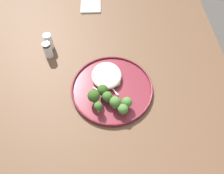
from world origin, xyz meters
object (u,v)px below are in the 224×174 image
(broccoli_floret_beside_noodles, at_px, (107,97))
(seared_scallop_right_edge, at_px, (104,81))
(broccoli_floret_near_rim, at_px, (127,102))
(broccoli_floret_front_edge, at_px, (123,109))
(broccoli_floret_tall_stalk, at_px, (94,96))
(salt_shaker, at_px, (49,41))
(seared_scallop_on_noodles, at_px, (112,79))
(broccoli_floret_rear_charred, at_px, (103,89))
(broccoli_floret_left_leaning, at_px, (98,106))
(seared_scallop_rear_pale, at_px, (106,77))
(pepper_shaker, at_px, (48,50))
(broccoli_floret_right_tilted, at_px, (115,102))
(seared_scallop_left_edge, at_px, (117,83))
(dinner_plate, at_px, (112,89))
(folded_napkin, at_px, (91,2))

(broccoli_floret_beside_noodles, bearing_deg, seared_scallop_right_edge, -175.67)
(seared_scallop_right_edge, distance_m, broccoli_floret_near_rim, 0.12)
(broccoli_floret_front_edge, bearing_deg, broccoli_floret_tall_stalk, -119.73)
(salt_shaker, bearing_deg, broccoli_floret_near_rim, 42.59)
(seared_scallop_on_noodles, distance_m, salt_shaker, 0.31)
(broccoli_floret_rear_charred, bearing_deg, broccoli_floret_near_rim, 53.32)
(seared_scallop_on_noodles, distance_m, broccoli_floret_left_leaning, 0.14)
(broccoli_floret_rear_charred, height_order, broccoli_floret_tall_stalk, broccoli_floret_tall_stalk)
(seared_scallop_rear_pale, height_order, pepper_shaker, pepper_shaker)
(broccoli_floret_tall_stalk, height_order, broccoli_floret_right_tilted, broccoli_floret_tall_stalk)
(seared_scallop_on_noodles, xyz_separation_m, salt_shaker, (-0.19, -0.24, 0.01))
(seared_scallop_left_edge, relative_size, broccoli_floret_near_rim, 0.50)
(broccoli_floret_right_tilted, height_order, broccoli_floret_front_edge, broccoli_floret_right_tilted)
(dinner_plate, distance_m, seared_scallop_right_edge, 0.04)
(broccoli_floret_tall_stalk, bearing_deg, salt_shaker, -147.97)
(broccoli_floret_beside_noodles, bearing_deg, broccoli_floret_rear_charred, -154.02)
(pepper_shaker, bearing_deg, broccoli_floret_beside_noodles, 43.11)
(broccoli_floret_near_rim, xyz_separation_m, broccoli_floret_front_edge, (0.02, -0.01, -0.00))
(dinner_plate, bearing_deg, pepper_shaker, -127.57)
(broccoli_floret_rear_charred, height_order, broccoli_floret_beside_noodles, broccoli_floret_rear_charred)
(broccoli_floret_right_tilted, relative_size, folded_napkin, 0.35)
(broccoli_floret_right_tilted, distance_m, broccoli_floret_front_edge, 0.04)
(broccoli_floret_left_leaning, bearing_deg, broccoli_floret_right_tilted, 101.76)
(dinner_plate, height_order, broccoli_floret_left_leaning, broccoli_floret_left_leaning)
(broccoli_floret_left_leaning, height_order, pepper_shaker, pepper_shaker)
(seared_scallop_right_edge, bearing_deg, broccoli_floret_tall_stalk, -27.37)
(seared_scallop_left_edge, distance_m, broccoli_floret_front_edge, 0.12)
(broccoli_floret_left_leaning, height_order, broccoli_floret_front_edge, broccoli_floret_left_leaning)
(seared_scallop_rear_pale, xyz_separation_m, broccoli_floret_beside_noodles, (0.09, -0.00, 0.02))
(seared_scallop_on_noodles, xyz_separation_m, folded_napkin, (-0.46, -0.07, -0.02))
(seared_scallop_rear_pale, bearing_deg, broccoli_floret_front_edge, 17.47)
(seared_scallop_right_edge, distance_m, seared_scallop_rear_pale, 0.02)
(seared_scallop_rear_pale, distance_m, broccoli_floret_front_edge, 0.15)
(broccoli_floret_beside_noodles, height_order, broccoli_floret_right_tilted, broccoli_floret_right_tilted)
(seared_scallop_on_noodles, xyz_separation_m, pepper_shaker, (-0.15, -0.24, 0.01))
(broccoli_floret_beside_noodles, xyz_separation_m, salt_shaker, (-0.27, -0.21, -0.00))
(broccoli_floret_beside_noodles, bearing_deg, seared_scallop_rear_pale, 178.47)
(seared_scallop_rear_pale, height_order, broccoli_floret_rear_charred, broccoli_floret_rear_charred)
(broccoli_floret_near_rim, relative_size, broccoli_floret_right_tilted, 0.93)
(broccoli_floret_left_leaning, relative_size, broccoli_floret_front_edge, 1.03)
(broccoli_floret_rear_charred, bearing_deg, broccoli_floret_left_leaning, -14.70)
(broccoli_floret_rear_charred, height_order, broccoli_floret_right_tilted, broccoli_floret_right_tilted)
(seared_scallop_on_noodles, bearing_deg, seared_scallop_left_edge, 38.78)
(broccoli_floret_beside_noodles, distance_m, broccoli_floret_tall_stalk, 0.04)
(dinner_plate, distance_m, seared_scallop_rear_pale, 0.05)
(seared_scallop_right_edge, distance_m, seared_scallop_left_edge, 0.04)
(seared_scallop_rear_pale, distance_m, broccoli_floret_right_tilted, 0.12)
(dinner_plate, height_order, folded_napkin, dinner_plate)
(broccoli_floret_near_rim, relative_size, broccoli_floret_front_edge, 1.02)
(seared_scallop_left_edge, height_order, salt_shaker, salt_shaker)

